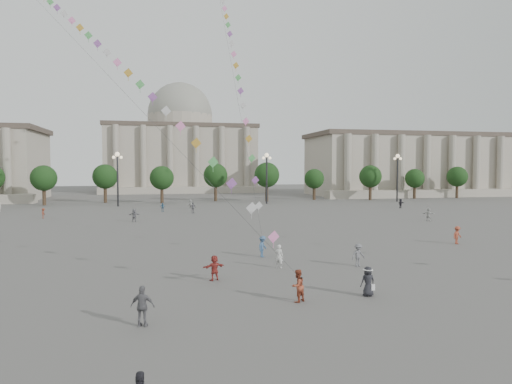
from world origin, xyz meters
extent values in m
plane|color=#504E4C|center=(0.00, 0.00, 0.00)|extent=(360.00, 360.00, 0.00)
cube|color=#A39B89|center=(75.00, 95.00, 8.00)|extent=(80.00, 22.00, 16.00)
cube|color=#4C4037|center=(75.00, 95.00, 16.60)|extent=(81.60, 22.44, 1.20)
cube|color=#A39B89|center=(75.00, 82.00, 1.00)|extent=(84.00, 4.00, 2.00)
cube|color=#A39B89|center=(0.00, 130.00, 10.00)|extent=(46.00, 30.00, 20.00)
cube|color=#4C4037|center=(0.00, 130.00, 20.60)|extent=(46.92, 30.60, 1.20)
cube|color=#A39B89|center=(0.00, 113.00, 1.00)|extent=(48.30, 4.00, 2.00)
cylinder|color=#A39B89|center=(0.00, 130.00, 22.50)|extent=(21.00, 21.00, 5.00)
sphere|color=gray|center=(0.00, 130.00, 25.00)|extent=(21.00, 21.00, 21.00)
cylinder|color=#35241A|center=(-30.00, 78.00, 1.76)|extent=(0.70, 0.70, 3.52)
sphere|color=black|center=(-30.00, 78.00, 5.44)|extent=(5.12, 5.12, 5.12)
cylinder|color=#35241A|center=(-18.00, 78.00, 1.76)|extent=(0.70, 0.70, 3.52)
sphere|color=black|center=(-18.00, 78.00, 5.44)|extent=(5.12, 5.12, 5.12)
cylinder|color=#35241A|center=(-6.00, 78.00, 1.76)|extent=(0.70, 0.70, 3.52)
sphere|color=black|center=(-6.00, 78.00, 5.44)|extent=(5.12, 5.12, 5.12)
cylinder|color=#35241A|center=(6.00, 78.00, 1.76)|extent=(0.70, 0.70, 3.52)
sphere|color=black|center=(6.00, 78.00, 5.44)|extent=(5.12, 5.12, 5.12)
cylinder|color=#35241A|center=(18.00, 78.00, 1.76)|extent=(0.70, 0.70, 3.52)
sphere|color=black|center=(18.00, 78.00, 5.44)|extent=(5.12, 5.12, 5.12)
cylinder|color=#35241A|center=(30.00, 78.00, 1.76)|extent=(0.70, 0.70, 3.52)
sphere|color=black|center=(30.00, 78.00, 5.44)|extent=(5.12, 5.12, 5.12)
cylinder|color=#35241A|center=(42.00, 78.00, 1.76)|extent=(0.70, 0.70, 3.52)
sphere|color=black|center=(42.00, 78.00, 5.44)|extent=(5.12, 5.12, 5.12)
cylinder|color=#35241A|center=(54.00, 78.00, 1.76)|extent=(0.70, 0.70, 3.52)
sphere|color=black|center=(54.00, 78.00, 5.44)|extent=(5.12, 5.12, 5.12)
cylinder|color=#35241A|center=(66.00, 78.00, 1.76)|extent=(0.70, 0.70, 3.52)
sphere|color=black|center=(66.00, 78.00, 5.44)|extent=(5.12, 5.12, 5.12)
cylinder|color=#262628|center=(-15.00, 70.00, 5.00)|extent=(0.36, 0.36, 10.00)
sphere|color=#FFE5B2|center=(-15.00, 70.00, 10.20)|extent=(0.90, 0.90, 0.90)
sphere|color=#FFE5B2|center=(-15.70, 70.00, 9.60)|extent=(0.60, 0.60, 0.60)
sphere|color=#FFE5B2|center=(-14.30, 70.00, 9.60)|extent=(0.60, 0.60, 0.60)
cylinder|color=#262628|center=(15.00, 70.00, 5.00)|extent=(0.36, 0.36, 10.00)
sphere|color=#FFE5B2|center=(15.00, 70.00, 10.20)|extent=(0.90, 0.90, 0.90)
sphere|color=#FFE5B2|center=(14.30, 70.00, 9.60)|extent=(0.60, 0.60, 0.60)
sphere|color=#FFE5B2|center=(15.70, 70.00, 9.60)|extent=(0.60, 0.60, 0.60)
cylinder|color=#262628|center=(45.00, 70.00, 5.00)|extent=(0.36, 0.36, 10.00)
sphere|color=#FFE5B2|center=(45.00, 70.00, 10.20)|extent=(0.90, 0.90, 0.90)
sphere|color=#FFE5B2|center=(44.30, 70.00, 9.60)|extent=(0.60, 0.60, 0.60)
sphere|color=#FFE5B2|center=(45.70, 70.00, 9.60)|extent=(0.60, 0.60, 0.60)
imported|color=#396180|center=(-6.54, 56.73, 0.78)|extent=(0.97, 0.54, 1.57)
imported|color=#B4B5B0|center=(-1.50, 60.72, 0.91)|extent=(1.39, 1.71, 1.83)
imported|color=slate|center=(7.72, 9.17, 0.88)|extent=(1.23, 0.84, 1.75)
imported|color=beige|center=(30.37, 35.12, 0.94)|extent=(1.69, 1.56, 1.89)
imported|color=#9D412A|center=(21.68, 16.69, 0.89)|extent=(1.31, 1.03, 1.78)
imported|color=black|center=(37.22, 54.78, 0.90)|extent=(1.72, 1.28, 1.80)
imported|color=#AFB0AB|center=(-34.13, 63.56, 0.76)|extent=(0.50, 0.63, 1.52)
imported|color=slate|center=(-10.52, 42.57, 0.92)|extent=(1.78, 0.91, 1.84)
imported|color=silver|center=(1.68, 9.94, 0.88)|extent=(0.77, 0.73, 1.77)
imported|color=slate|center=(-1.62, 53.29, 0.91)|extent=(1.16, 0.85, 1.83)
imported|color=brown|center=(-23.98, 49.81, 0.78)|extent=(0.58, 1.01, 1.55)
imported|color=#9D302A|center=(-3.53, 7.14, 0.84)|extent=(1.64, 1.00, 1.69)
imported|color=#5F5E63|center=(-7.91, -1.00, 0.97)|extent=(1.23, 0.77, 1.95)
imported|color=brown|center=(0.44, 1.27, 0.92)|extent=(1.13, 1.07, 1.83)
imported|color=#395981|center=(1.40, 14.26, 0.90)|extent=(1.24, 1.32, 1.79)
imported|color=black|center=(4.81, 1.52, 0.87)|extent=(0.88, 0.60, 1.75)
cone|color=white|center=(4.81, 1.52, 1.62)|extent=(0.52, 0.52, 0.14)
cylinder|color=white|center=(4.81, 1.52, 1.56)|extent=(0.60, 0.60, 0.02)
cube|color=white|center=(5.06, 1.37, 0.55)|extent=(0.22, 0.10, 0.35)
cylinder|color=#3F3F3F|center=(-13.47, 23.30, 18.23)|extent=(0.02, 0.02, 61.93)
cube|color=pink|center=(-0.55, 2.84, 3.47)|extent=(0.76, 0.25, 0.76)
cube|color=silver|center=(-1.55, 4.42, 5.05)|extent=(0.76, 0.25, 0.76)
cube|color=#8B4D9B|center=(-2.54, 5.99, 6.51)|extent=(0.76, 0.25, 0.76)
cube|color=#4DA755|center=(-3.53, 7.56, 7.90)|extent=(0.76, 0.25, 0.76)
cube|color=#BA8A2B|center=(-4.53, 9.14, 9.23)|extent=(0.76, 0.25, 0.76)
cube|color=pink|center=(-5.52, 10.71, 10.53)|extent=(0.76, 0.25, 0.76)
cube|color=silver|center=(-6.51, 12.29, 11.80)|extent=(0.76, 0.25, 0.76)
cube|color=#8B4D9B|center=(-7.51, 13.86, 13.03)|extent=(0.76, 0.25, 0.76)
cube|color=#4DA755|center=(-8.50, 15.43, 14.25)|extent=(0.76, 0.25, 0.76)
cube|color=#BA8A2B|center=(-9.50, 17.01, 15.44)|extent=(0.76, 0.25, 0.76)
cube|color=pink|center=(-10.49, 18.58, 16.62)|extent=(0.76, 0.25, 0.76)
cube|color=silver|center=(-11.48, 20.16, 17.78)|extent=(0.76, 0.25, 0.76)
cube|color=#8B4D9B|center=(-12.48, 21.73, 18.93)|extent=(0.76, 0.25, 0.76)
cube|color=#4DA755|center=(-13.47, 23.30, 20.06)|extent=(0.76, 0.25, 0.76)
cube|color=#BA8A2B|center=(-14.47, 24.88, 21.18)|extent=(0.76, 0.25, 0.76)
cube|color=pink|center=(-15.46, 26.45, 22.29)|extent=(0.76, 0.25, 0.76)
cube|color=silver|center=(-16.45, 28.03, 23.39)|extent=(0.76, 0.25, 0.76)
cube|color=#8B4D9B|center=(-17.45, 29.60, 24.48)|extent=(0.76, 0.25, 0.76)
cube|color=#4DA755|center=(-18.44, 31.17, 25.56)|extent=(0.76, 0.25, 0.76)
cylinder|color=#3F3F3F|center=(1.69, 36.76, 24.62)|extent=(0.02, 0.02, 64.53)
cube|color=silver|center=(1.42, 15.87, 4.22)|extent=(0.76, 0.25, 0.76)
cube|color=#8B4D9B|center=(1.44, 17.47, 6.41)|extent=(0.76, 0.25, 0.76)
cube|color=#4DA755|center=(1.46, 19.08, 8.43)|extent=(0.76, 0.25, 0.76)
cube|color=#BA8A2B|center=(1.48, 20.69, 10.34)|extent=(0.76, 0.25, 0.76)
cube|color=pink|center=(1.50, 22.30, 12.19)|extent=(0.76, 0.25, 0.76)
cube|color=silver|center=(1.52, 23.90, 13.98)|extent=(0.76, 0.25, 0.76)
cube|color=#8B4D9B|center=(1.54, 25.51, 15.73)|extent=(0.76, 0.25, 0.76)
cube|color=#4DA755|center=(1.56, 27.12, 17.44)|extent=(0.76, 0.25, 0.76)
cube|color=#BA8A2B|center=(1.58, 28.73, 19.12)|extent=(0.76, 0.25, 0.76)
cube|color=pink|center=(1.60, 30.33, 20.77)|extent=(0.76, 0.25, 0.76)
cube|color=silver|center=(1.62, 31.94, 22.40)|extent=(0.76, 0.25, 0.76)
cube|color=#8B4D9B|center=(1.65, 33.55, 24.00)|extent=(0.76, 0.25, 0.76)
cube|color=#4DA755|center=(1.67, 35.16, 25.59)|extent=(0.76, 0.25, 0.76)
cube|color=#BA8A2B|center=(1.69, 36.76, 27.15)|extent=(0.76, 0.25, 0.76)
cube|color=pink|center=(1.71, 38.37, 28.70)|extent=(0.76, 0.25, 0.76)
cube|color=silver|center=(1.73, 39.98, 30.24)|extent=(0.76, 0.25, 0.76)
camera|label=1|loc=(-7.09, -22.86, 7.49)|focal=32.00mm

